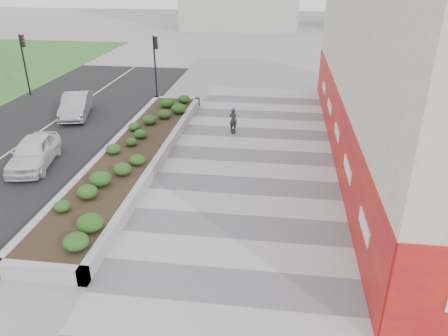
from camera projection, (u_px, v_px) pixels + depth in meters
The scene contains 11 objects.
ground at pixel (232, 257), 14.01m from camera, with size 160.00×160.00×0.00m, color gray.
walkway at pixel (241, 209), 16.70m from camera, with size 8.00×36.00×0.01m, color #A8A8AD.
building at pixel (410, 76), 19.54m from camera, with size 6.04×24.08×8.00m.
planter at pixel (134, 152), 20.77m from camera, with size 3.00×18.00×0.90m.
street at pixel (9, 153), 21.72m from camera, with size 10.00×40.00×0.00m, color black.
traffic_signal_near at pixel (156, 58), 29.39m from camera, with size 0.33×0.28×4.20m.
traffic_signal_far at pixel (24, 56), 30.04m from camera, with size 0.33×0.28×4.20m.
manhole_cover at pixel (254, 210), 16.64m from camera, with size 0.44×0.44×0.01m, color #595654.
skateboarder at pixel (233, 120), 24.04m from camera, with size 0.53×0.74×1.42m.
car_white at pixel (34, 152), 20.02m from camera, with size 1.62×4.03×1.37m, color white.
car_silver at pixel (76, 105), 26.56m from camera, with size 1.46×4.18×1.38m, color #999AA0.
Camera 1 is at (1.27, -11.39, 8.56)m, focal length 35.00 mm.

